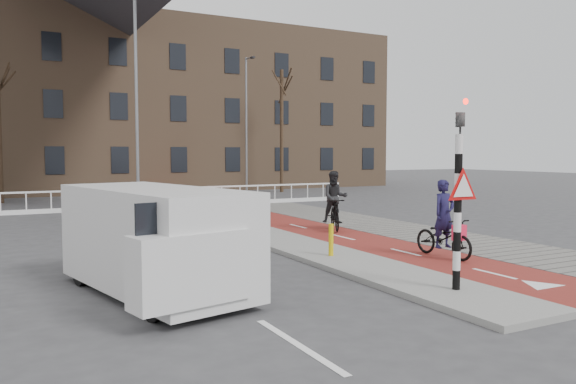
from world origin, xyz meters
name	(u,v)px	position (x,y,z in m)	size (l,w,h in m)	color
ground	(411,272)	(0.00, 0.00, 0.00)	(120.00, 120.00, 0.00)	#38383A
bike_lane	(274,220)	(1.50, 10.00, 0.01)	(2.50, 60.00, 0.01)	maroon
sidewalk	(334,217)	(4.30, 10.00, 0.01)	(3.00, 60.00, 0.01)	slate
curb_island	(297,246)	(-0.70, 4.00, 0.06)	(1.80, 16.00, 0.12)	gray
traffic_signal	(459,189)	(-0.60, -2.02, 1.99)	(0.80, 0.80, 3.68)	black
bollard	(331,240)	(-0.84, 2.00, 0.52)	(0.12, 0.12, 0.79)	gold
cyclist_near	(444,231)	(1.91, 1.01, 0.67)	(0.72, 1.91, 1.97)	black
cyclist_far	(335,206)	(2.14, 6.53, 0.85)	(1.28, 1.94, 2.03)	black
van	(155,239)	(-5.53, 0.72, 1.05)	(2.83, 4.95, 2.00)	silver
railing	(75,205)	(-5.00, 17.00, 0.31)	(28.00, 0.10, 0.99)	silver
townhouse_row	(76,78)	(-3.00, 32.00, 7.81)	(46.00, 10.00, 15.90)	#7F6047
tree_right	(282,131)	(9.11, 24.27, 4.12)	(0.24, 0.24, 8.23)	black
streetlight_near	(137,106)	(-3.17, 12.61, 4.47)	(0.12, 0.12, 8.94)	slate
streetlight_right	(246,127)	(5.50, 21.93, 4.20)	(0.12, 0.12, 8.41)	slate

